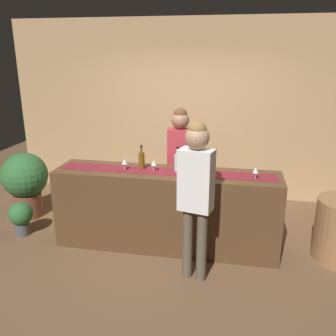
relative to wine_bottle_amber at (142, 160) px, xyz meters
name	(u,v)px	position (x,y,z in m)	size (l,w,h in m)	color
ground_plane	(166,245)	(0.32, -0.04, -1.10)	(10.00, 10.00, 0.00)	brown
back_wall	(188,110)	(0.32, 1.86, 0.35)	(6.00, 0.12, 2.90)	tan
bar_counter	(166,210)	(0.32, -0.04, -0.61)	(2.74, 0.60, 0.99)	#543821
counter_runner_cloth	(166,172)	(0.32, -0.04, -0.11)	(2.60, 0.28, 0.01)	maroon
wine_bottle_amber	(142,160)	(0.00, 0.00, 0.00)	(0.07, 0.07, 0.30)	brown
wine_bottle_clear	(177,162)	(0.44, 0.00, 0.00)	(0.07, 0.07, 0.30)	#B2C6C1
wine_glass_near_customer	(124,162)	(-0.19, -0.07, -0.01)	(0.07, 0.07, 0.14)	silver
wine_glass_mid_counter	(154,163)	(0.17, -0.06, -0.01)	(0.07, 0.07, 0.14)	silver
wine_glass_far_end	(256,171)	(1.36, -0.12, -0.01)	(0.07, 0.07, 0.14)	silver
bartender	(180,156)	(0.39, 0.54, -0.07)	(0.37, 0.25, 1.68)	#26262B
customer_sipping	(196,185)	(0.75, -0.67, -0.02)	(0.38, 0.27, 1.73)	brown
potted_plant_tall	(25,180)	(-1.90, 0.43, -0.54)	(0.67, 0.67, 0.98)	brown
potted_plant_small	(21,216)	(-1.65, -0.13, -0.83)	(0.32, 0.32, 0.46)	#4C4C51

